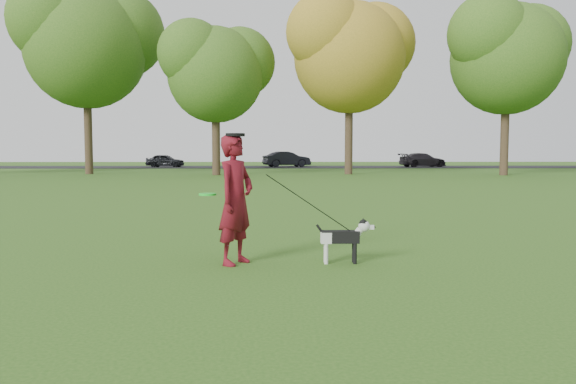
{
  "coord_description": "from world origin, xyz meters",
  "views": [
    {
      "loc": [
        -0.38,
        -7.86,
        1.54
      ],
      "look_at": [
        -0.23,
        -0.22,
        0.95
      ],
      "focal_mm": 35.0,
      "sensor_mm": 36.0,
      "label": 1
    }
  ],
  "objects_px": {
    "man": "(236,199)",
    "dog": "(345,236)",
    "car_left": "(165,161)",
    "car_right": "(423,160)",
    "car_mid": "(287,159)"
  },
  "relations": [
    {
      "from": "man",
      "to": "car_left",
      "type": "distance_m",
      "value": 41.41
    },
    {
      "from": "car_right",
      "to": "car_left",
      "type": "bearing_deg",
      "value": 76.63
    },
    {
      "from": "car_right",
      "to": "man",
      "type": "bearing_deg",
      "value": 148.76
    },
    {
      "from": "car_left",
      "to": "dog",
      "type": "bearing_deg",
      "value": -157.87
    },
    {
      "from": "dog",
      "to": "car_mid",
      "type": "distance_m",
      "value": 40.41
    },
    {
      "from": "dog",
      "to": "car_left",
      "type": "height_order",
      "value": "car_left"
    },
    {
      "from": "man",
      "to": "dog",
      "type": "distance_m",
      "value": 1.54
    },
    {
      "from": "man",
      "to": "dog",
      "type": "bearing_deg",
      "value": -59.13
    },
    {
      "from": "man",
      "to": "car_mid",
      "type": "distance_m",
      "value": 40.45
    },
    {
      "from": "dog",
      "to": "car_left",
      "type": "distance_m",
      "value": 41.73
    },
    {
      "from": "man",
      "to": "dog",
      "type": "relative_size",
      "value": 2.16
    },
    {
      "from": "man",
      "to": "car_left",
      "type": "xyz_separation_m",
      "value": [
        -8.96,
        40.42,
        -0.3
      ]
    },
    {
      "from": "car_mid",
      "to": "dog",
      "type": "bearing_deg",
      "value": 160.32
    },
    {
      "from": "dog",
      "to": "car_right",
      "type": "bearing_deg",
      "value": 74.02
    },
    {
      "from": "man",
      "to": "dog",
      "type": "height_order",
      "value": "man"
    }
  ]
}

